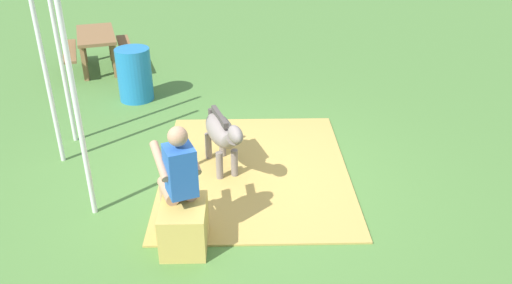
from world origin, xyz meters
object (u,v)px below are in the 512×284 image
Objects in this scene: water_barrel at (135,75)px; picnic_bench at (97,42)px; tent_pole_mid at (46,75)px; hay_bale at (184,226)px; person_seated at (178,176)px; tent_pole_left at (78,115)px; tent_pole_right at (61,60)px; pony_standing at (222,133)px.

water_barrel is 0.50× the size of picnic_bench.
tent_pole_mid reaches higher than water_barrel.
picnic_bench is (5.57, 2.26, 0.33)m from hay_bale.
water_barrel is at bearing -16.30° from tent_pole_mid.
person_seated is at bearing -162.72° from water_barrel.
tent_pole_left is at bearing -166.97° from picnic_bench.
tent_pole_right and tent_pole_mid have the same top height.
person_seated is 2.99m from tent_pole_right.
tent_pole_mid is (1.71, 1.83, 0.48)m from person_seated.
hay_bale is at bearing 166.99° from pony_standing.
tent_pole_left is at bearing 121.33° from pony_standing.
pony_standing is at bearing -16.11° from person_seated.
tent_pole_left is 1.37× the size of picnic_bench.
hay_bale is 2.82m from tent_pole_mid.
water_barrel reaches higher than picnic_bench.
person_seated is at bearing -113.59° from tent_pole_left.
picnic_bench is at bearing 6.07° from tent_pole_mid.
tent_pole_right is 1.00× the size of tent_pole_mid.
pony_standing is at bearing -98.66° from tent_pole_mid.
tent_pole_left is 1.00× the size of tent_pole_mid.
tent_pole_mid is at bearing -179.47° from tent_pole_right.
tent_pole_right is 1.37× the size of picnic_bench.
person_seated reaches higher than pony_standing.
water_barrel is 1.86m from picnic_bench.
person_seated is 0.55× the size of tent_pole_right.
pony_standing reaches higher than picnic_bench.
tent_pole_left is (0.63, 1.12, 0.99)m from hay_bale.
tent_pole_left is (0.47, 1.08, 0.48)m from person_seated.
tent_pole_left reaches higher than pony_standing.
tent_pole_right is at bearing 22.30° from tent_pole_left.
tent_pole_mid reaches higher than person_seated.
pony_standing is 1.43× the size of water_barrel.
hay_bale is 6.02m from picnic_bench.
picnic_bench is (1.55, 1.02, 0.12)m from water_barrel.
person_seated reaches higher than water_barrel.
pony_standing is (1.53, -0.35, 0.31)m from hay_bale.
person_seated is at bearing -141.58° from tent_pole_right.
picnic_bench is (4.94, 1.14, -0.67)m from tent_pole_left.
tent_pole_mid is (1.24, 0.75, 0.00)m from tent_pole_left.
water_barrel is 2.37m from tent_pole_mid.
water_barrel is 0.37× the size of tent_pole_right.
picnic_bench is (4.04, 2.62, 0.02)m from pony_standing.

